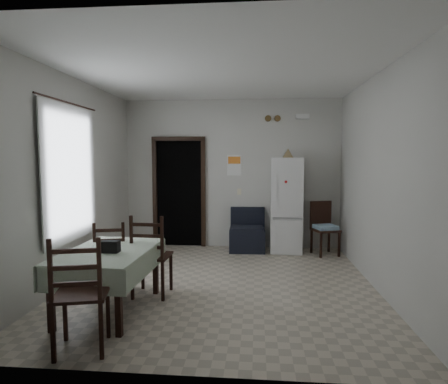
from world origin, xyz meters
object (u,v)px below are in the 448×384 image
object	(u,v)px
dining_chair_far_right	(152,254)
dining_chair_near_head	(81,292)
fridge	(287,205)
dining_chair_far_left	(112,256)
navy_seat	(247,230)
dining_table	(110,280)
corner_chair	(325,229)

from	to	relation	value
dining_chair_far_right	dining_chair_near_head	distance (m)	1.44
fridge	dining_chair_far_left	world-z (taller)	fridge
dining_chair_far_left	dining_chair_near_head	distance (m)	1.49
dining_chair_near_head	fridge	bearing A→B (deg)	-133.22
navy_seat	dining_chair_far_right	bearing A→B (deg)	-116.97
fridge	dining_table	xyz separation A→B (m)	(-2.25, -2.97, -0.53)
fridge	navy_seat	bearing A→B (deg)	-175.50
corner_chair	dining_chair_far_left	bearing A→B (deg)	-163.91
dining_table	fridge	bearing A→B (deg)	55.09
dining_chair_far_right	dining_chair_near_head	world-z (taller)	dining_chair_near_head
dining_chair_far_left	dining_chair_far_right	size ratio (longest dim) A/B	0.90
corner_chair	dining_table	world-z (taller)	corner_chair
fridge	navy_seat	xyz separation A→B (m)	(-0.74, 0.00, -0.48)
fridge	navy_seat	size ratio (longest dim) A/B	2.21
dining_table	dining_chair_far_right	size ratio (longest dim) A/B	1.30
fridge	dining_table	world-z (taller)	fridge
navy_seat	dining_table	distance (m)	3.33
navy_seat	dining_chair_far_left	size ratio (longest dim) A/B	0.84
fridge	corner_chair	distance (m)	0.82
dining_table	dining_chair_near_head	size ratio (longest dim) A/B	1.27
navy_seat	dining_chair_near_head	distance (m)	4.10
dining_chair_near_head	navy_seat	bearing A→B (deg)	-124.18
fridge	dining_table	size ratio (longest dim) A/B	1.29
corner_chair	dining_chair_far_right	size ratio (longest dim) A/B	0.91
navy_seat	corner_chair	distance (m)	1.44
dining_table	dining_chair_near_head	xyz separation A→B (m)	(0.09, -0.88, 0.19)
dining_table	dining_chair_far_left	world-z (taller)	dining_chair_far_left
dining_chair_near_head	dining_table	bearing A→B (deg)	-98.03
corner_chair	dining_table	xyz separation A→B (m)	(-2.93, -2.77, -0.13)
navy_seat	dining_table	size ratio (longest dim) A/B	0.58
fridge	dining_chair_far_right	bearing A→B (deg)	-123.55
dining_chair_far_right	navy_seat	bearing A→B (deg)	-113.57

